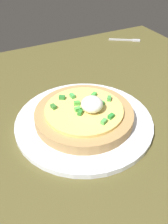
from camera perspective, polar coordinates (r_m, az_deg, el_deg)
dining_table at (r=58.23cm, az=9.97°, el=-1.08°), size 92.77×79.30×2.18cm
plate at (r=53.45cm, az=0.00°, el=-2.19°), size 29.41×29.41×1.17cm
pizza at (r=52.09cm, az=0.09°, el=-0.42°), size 20.85×20.85×6.07cm
fork at (r=95.45cm, az=9.96°, el=16.05°), size 7.00×10.05×0.50cm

